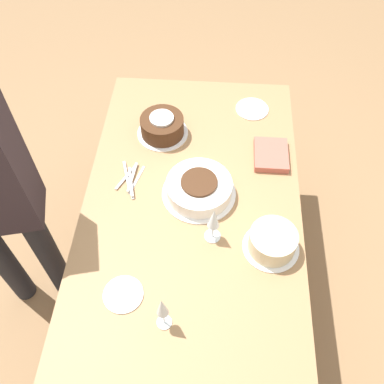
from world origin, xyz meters
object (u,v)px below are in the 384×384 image
object	(u,v)px
cake_center_white	(199,188)
cake_front_chocolate	(162,126)
wine_glass_near	(214,220)
wine_glass_far	(162,308)
cake_back_decorated	(272,242)

from	to	relation	value
cake_center_white	cake_front_chocolate	bearing A→B (deg)	-150.53
cake_center_white	wine_glass_near	bearing A→B (deg)	17.77
cake_center_white	wine_glass_far	distance (m)	0.61
cake_back_decorated	cake_center_white	bearing A→B (deg)	-129.34
cake_front_chocolate	wine_glass_near	distance (m)	0.64
cake_center_white	cake_back_decorated	size ratio (longest dim) A/B	1.42
cake_center_white	cake_back_decorated	distance (m)	0.40
cake_front_chocolate	wine_glass_far	bearing A→B (deg)	6.74
wine_glass_near	wine_glass_far	size ratio (longest dim) A/B	0.93
wine_glass_far	cake_back_decorated	bearing A→B (deg)	130.41
cake_center_white	wine_glass_near	xyz separation A→B (m)	(0.22, 0.07, 0.09)
cake_center_white	wine_glass_near	distance (m)	0.25
cake_front_chocolate	wine_glass_near	world-z (taller)	wine_glass_near
cake_center_white	wine_glass_far	bearing A→B (deg)	-8.62
cake_back_decorated	wine_glass_near	distance (m)	0.26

